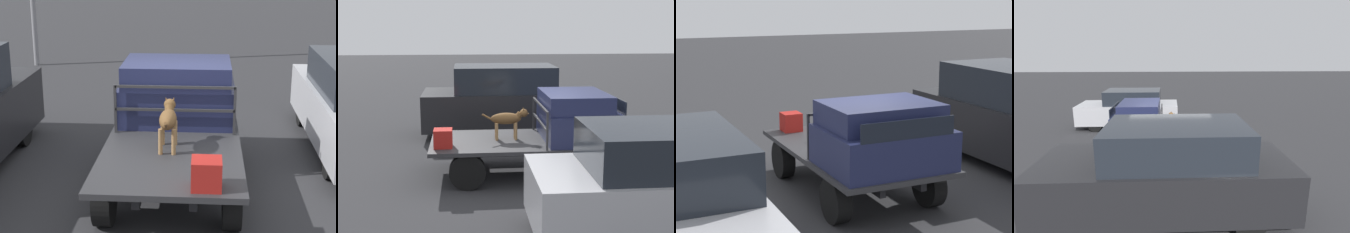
# 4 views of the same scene
# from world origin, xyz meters

# --- Properties ---
(ground_plane) EXTENTS (80.00, 80.00, 0.00)m
(ground_plane) POSITION_xyz_m (0.00, 0.00, 0.00)
(ground_plane) COLOR #2D2D30
(flatbed_truck) EXTENTS (3.95, 1.99, 0.77)m
(flatbed_truck) POSITION_xyz_m (0.00, 0.00, 0.57)
(flatbed_truck) COLOR black
(flatbed_truck) RESTS_ON ground
(truck_cab) EXTENTS (1.53, 1.87, 1.00)m
(truck_cab) POSITION_xyz_m (1.12, 0.00, 1.24)
(truck_cab) COLOR #1E2347
(truck_cab) RESTS_ON flatbed_truck
(truck_headboard) EXTENTS (0.04, 1.87, 0.76)m
(truck_headboard) POSITION_xyz_m (0.32, 0.00, 1.28)
(truck_headboard) COLOR #2D2D30
(truck_headboard) RESTS_ON flatbed_truck
(dog) EXTENTS (1.01, 0.24, 0.68)m
(dog) POSITION_xyz_m (-0.33, 0.05, 1.21)
(dog) COLOR #9E7547
(dog) RESTS_ON flatbed_truck
(cargo_crate) EXTENTS (0.36, 0.36, 0.36)m
(cargo_crate) POSITION_xyz_m (-1.69, -0.50, 0.95)
(cargo_crate) COLOR #AD1E19
(cargo_crate) RESTS_ON flatbed_truck
(parked_sedan) EXTENTS (4.49, 1.82, 1.74)m
(parked_sedan) POSITION_xyz_m (1.88, -3.24, 0.86)
(parked_sedan) COLOR black
(parked_sedan) RESTS_ON ground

